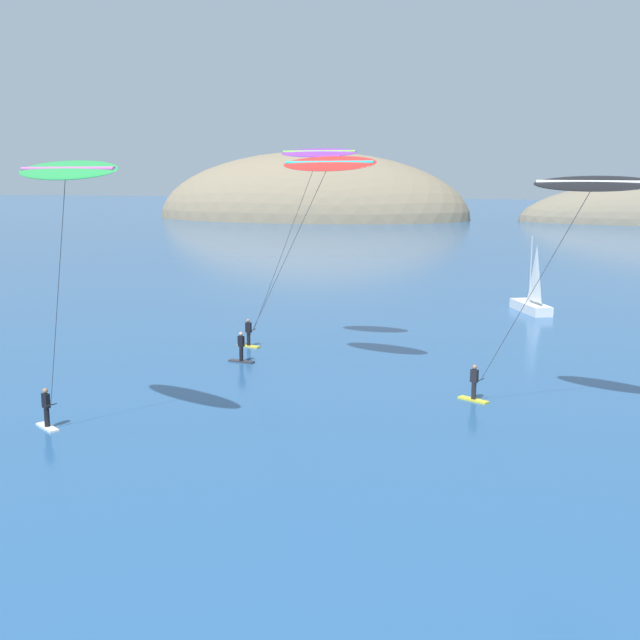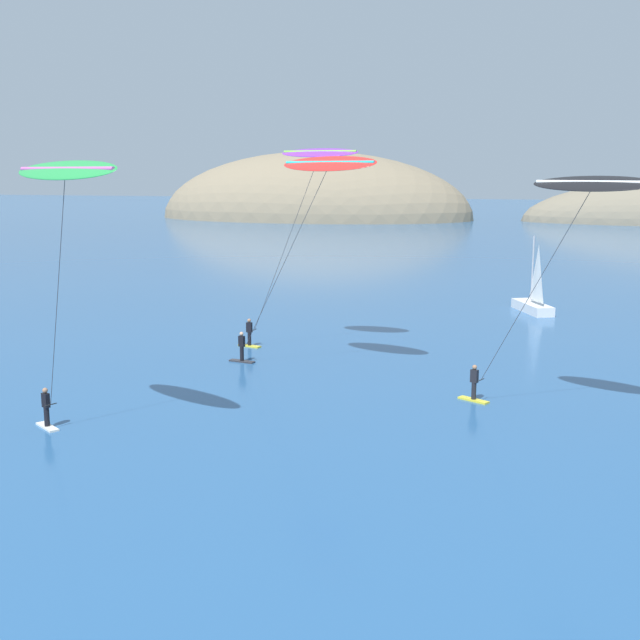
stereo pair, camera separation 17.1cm
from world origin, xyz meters
The scene contains 6 objects.
headland_island centered at (-9.20, 166.04, 0.00)m, with size 165.83×39.71×29.47m.
sailboat_near centered at (10.23, 53.47, 0.64)m, with size 3.37×5.78×5.70m.
kitesurfer_green centered at (-6.61, 18.39, 9.77)m, with size 6.16×3.62×10.94m.
kitesurfer_black centered at (12.32, 26.08, 9.23)m, with size 7.95×4.31×10.36m.
kitesurfer_purple centered at (-1.85, 35.93, 10.60)m, with size 7.56×1.91×11.82m.
kitesurfer_red centered at (0.07, 30.79, 10.12)m, with size 8.99×3.50×11.28m.
Camera 2 is at (10.78, -8.36, 10.48)m, focal length 45.00 mm.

